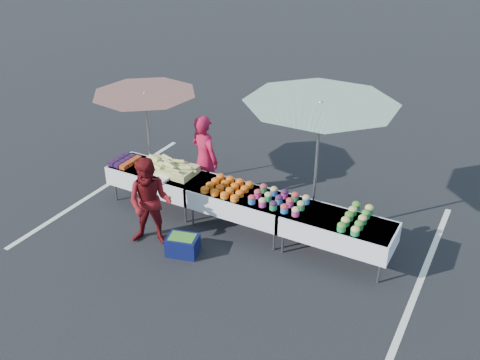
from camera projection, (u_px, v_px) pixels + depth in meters
The scene contains 17 objects.
ground at pixel (240, 228), 9.69m from camera, with size 80.00×80.00×0.00m, color black.
stripe_left at pixel (105, 187), 11.05m from camera, with size 0.10×5.00×0.00m, color silver.
stripe_right at pixel (419, 283), 8.34m from camera, with size 0.10×5.00×0.00m, color silver.
table_left at pixel (157, 177), 10.18m from camera, with size 1.86×0.81×0.75m.
table_center at pixel (240, 201), 9.41m from camera, with size 1.86×0.81×0.75m.
table_right at pixel (337, 228), 8.65m from camera, with size 1.86×0.81×0.75m.
berry_punnets at pixel (125, 161), 10.33m from camera, with size 0.40×0.54×0.08m.
corn_pile at pixel (168, 167), 9.98m from camera, with size 1.16×0.57×0.26m.
plastic_bags at pixel (160, 179), 9.73m from camera, with size 0.30×0.25×0.05m, color white.
carrot_bowls at pixel (227, 187), 9.41m from camera, with size 0.75×0.69×0.11m.
potato_cups at pixel (279, 199), 8.98m from camera, with size 0.94×0.58×0.16m.
bean_baskets at pixel (356, 218), 8.49m from camera, with size 0.36×0.86×0.15m.
vendor at pixel (205, 159), 10.20m from camera, with size 0.64×0.42×1.76m, color #AA1336.
customer at pixel (150, 203), 8.94m from camera, with size 0.77×0.60×1.59m, color maroon.
umbrella_left at pixel (145, 102), 10.16m from camera, with size 2.45×2.45×2.05m.
umbrella_right at pixel (320, 115), 8.39m from camera, with size 3.21×3.21×2.53m.
storage_bin at pixel (183, 245), 8.94m from camera, with size 0.60×0.50×0.34m.
Camera 1 is at (3.90, -7.09, 5.41)m, focal length 40.00 mm.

